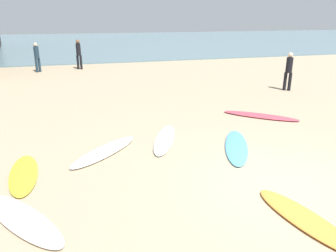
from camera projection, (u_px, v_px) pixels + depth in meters
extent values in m
plane|color=tan|center=(287.00, 186.00, 6.36)|extent=(120.00, 120.00, 0.00)
cube|color=slate|center=(102.00, 42.00, 41.12)|extent=(120.00, 40.00, 0.08)
ellipsoid|color=silver|center=(105.00, 151.00, 7.88)|extent=(2.03, 1.99, 0.09)
ellipsoid|color=silver|center=(23.00, 219.00, 5.25)|extent=(1.70, 2.14, 0.08)
ellipsoid|color=#559ED6|center=(236.00, 146.00, 8.18)|extent=(1.53, 2.38, 0.07)
ellipsoid|color=yellow|center=(24.00, 174.00, 6.75)|extent=(0.69, 2.02, 0.07)
ellipsoid|color=white|center=(165.00, 139.00, 8.64)|extent=(1.35, 2.28, 0.09)
ellipsoid|color=#D34757|center=(260.00, 116.00, 10.65)|extent=(2.17, 2.02, 0.09)
ellipsoid|color=orange|center=(304.00, 218.00, 5.27)|extent=(0.88, 2.06, 0.08)
cylinder|color=black|center=(81.00, 62.00, 20.04)|extent=(0.14, 0.14, 0.86)
cylinder|color=black|center=(78.00, 62.00, 20.05)|extent=(0.14, 0.14, 0.86)
cylinder|color=black|center=(78.00, 49.00, 19.79)|extent=(0.35, 0.35, 0.71)
sphere|color=brown|center=(78.00, 41.00, 19.64)|extent=(0.23, 0.23, 0.23)
cylinder|color=#1E3342|center=(37.00, 65.00, 18.95)|extent=(0.14, 0.14, 0.81)
cylinder|color=#1E3342|center=(39.00, 65.00, 19.11)|extent=(0.14, 0.14, 0.81)
cylinder|color=#1E3342|center=(36.00, 52.00, 18.78)|extent=(0.40, 0.40, 0.68)
sphere|color=beige|center=(35.00, 45.00, 18.64)|extent=(0.22, 0.22, 0.22)
cylinder|color=black|center=(290.00, 82.00, 14.31)|extent=(0.14, 0.14, 0.80)
cylinder|color=black|center=(285.00, 81.00, 14.38)|extent=(0.14, 0.14, 0.80)
cylinder|color=black|center=(289.00, 65.00, 14.11)|extent=(0.39, 0.39, 0.66)
sphere|color=beige|center=(291.00, 55.00, 13.96)|extent=(0.22, 0.22, 0.22)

